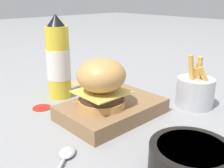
% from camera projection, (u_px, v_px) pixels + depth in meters
% --- Properties ---
extents(ground_plane, '(6.00, 6.00, 0.00)m').
position_uv_depth(ground_plane, '(92.00, 115.00, 0.69)').
color(ground_plane, gray).
extents(serving_board, '(0.26, 0.17, 0.04)m').
position_uv_depth(serving_board, '(112.00, 109.00, 0.67)').
color(serving_board, olive).
rests_on(serving_board, ground_plane).
extents(burger, '(0.12, 0.12, 0.12)m').
position_uv_depth(burger, '(102.00, 82.00, 0.63)').
color(burger, tan).
rests_on(burger, serving_board).
extents(ketchup_bottle, '(0.07, 0.07, 0.25)m').
position_uv_depth(ketchup_bottle, '(58.00, 61.00, 0.77)').
color(ketchup_bottle, yellow).
rests_on(ketchup_bottle, ground_plane).
extents(fries_basket, '(0.10, 0.10, 0.15)m').
position_uv_depth(fries_basket, '(195.00, 91.00, 0.73)').
color(fries_basket, '#B7B7BC').
rests_on(fries_basket, ground_plane).
extents(side_bowl, '(0.15, 0.15, 0.06)m').
position_uv_depth(side_bowl, '(191.00, 160.00, 0.45)').
color(side_bowl, black).
rests_on(side_bowl, ground_plane).
extents(spoon, '(0.16, 0.13, 0.01)m').
position_uv_depth(spoon, '(63.00, 161.00, 0.49)').
color(spoon, '#B2B2B7').
rests_on(spoon, ground_plane).
extents(ketchup_puddle, '(0.05, 0.05, 0.00)m').
position_uv_depth(ketchup_puddle, '(42.00, 107.00, 0.73)').
color(ketchup_puddle, '#B21E14').
rests_on(ketchup_puddle, ground_plane).
extents(parchment_square, '(0.14, 0.14, 0.00)m').
position_uv_depth(parchment_square, '(95.00, 83.00, 0.93)').
color(parchment_square, tan).
rests_on(parchment_square, ground_plane).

